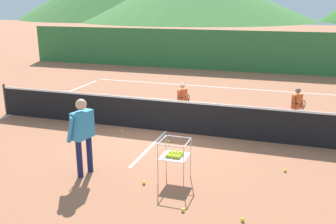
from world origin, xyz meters
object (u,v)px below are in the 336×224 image
tennis_net (166,115)px  instructor (83,130)px  student_1 (297,104)px  tennis_ball_1 (144,183)px  tennis_ball_4 (183,210)px  tennis_ball_0 (169,141)px  tennis_ball_6 (122,132)px  tennis_ball_5 (242,220)px  tennis_ball_3 (285,171)px  ball_cart (175,155)px  student_0 (183,98)px

tennis_net → instructor: size_ratio=6.68×
student_1 → instructor: bearing=-132.4°
tennis_ball_1 → tennis_ball_4: 1.33m
instructor → tennis_ball_4: (2.50, -0.85, -1.00)m
tennis_ball_1 → tennis_ball_4: bearing=-36.0°
tennis_ball_0 → tennis_ball_1: size_ratio=1.00×
student_1 → tennis_ball_6: 5.31m
instructor → tennis_ball_5: size_ratio=25.43×
tennis_ball_3 → student_1: bearing=86.4°
student_1 → tennis_ball_3: size_ratio=18.16×
tennis_ball_0 → tennis_ball_5: bearing=-53.8°
instructor → tennis_ball_5: (3.58, -0.84, -1.00)m
instructor → tennis_ball_0: 2.89m
tennis_ball_4 → tennis_net: bearing=112.2°
tennis_net → instructor: (-0.81, -3.30, 0.54)m
student_1 → ball_cart: size_ratio=1.37×
tennis_ball_1 → tennis_ball_6: bearing=122.4°
tennis_ball_4 → tennis_ball_5: 1.08m
tennis_ball_1 → tennis_ball_5: (2.15, -0.76, 0.00)m
student_0 → tennis_ball_0: student_0 is taller
tennis_ball_4 → tennis_ball_6: 4.63m
student_0 → tennis_ball_0: (0.22, -2.11, -0.70)m
student_1 → student_0: bearing=-174.9°
student_0 → tennis_ball_3: student_0 is taller
tennis_ball_6 → tennis_ball_5: bearing=-42.4°
tennis_ball_6 → tennis_ball_0: bearing=-11.9°
tennis_ball_0 → tennis_ball_6: 1.58m
student_1 → tennis_ball_3: bearing=-93.6°
tennis_net → tennis_ball_6: 1.38m
tennis_ball_6 → student_1: bearing=23.4°
tennis_ball_3 → tennis_ball_4: bearing=-126.7°
tennis_ball_0 → tennis_ball_6: same height
ball_cart → tennis_ball_5: (1.60, -1.17, -0.54)m
instructor → tennis_ball_0: instructor is taller
ball_cart → tennis_ball_0: (-0.81, 2.12, -0.54)m
student_0 → tennis_ball_0: bearing=-84.1°
tennis_ball_1 → tennis_ball_5: size_ratio=1.00×
tennis_net → tennis_ball_6: size_ratio=169.88×
tennis_ball_0 → tennis_ball_1: same height
tennis_net → student_1: (3.65, 1.57, 0.24)m
tennis_ball_0 → tennis_ball_4: 3.56m
student_0 → tennis_ball_6: (-1.33, -1.78, -0.70)m
ball_cart → tennis_ball_4: size_ratio=13.22×
student_1 → ball_cart: bearing=-118.6°
student_1 → tennis_ball_4: size_ratio=18.16×
ball_cart → tennis_ball_5: 2.06m
instructor → student_1: 6.60m
ball_cart → tennis_ball_6: size_ratio=13.22×
tennis_net → instructor: bearing=-103.7°
instructor → tennis_ball_1: 1.75m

